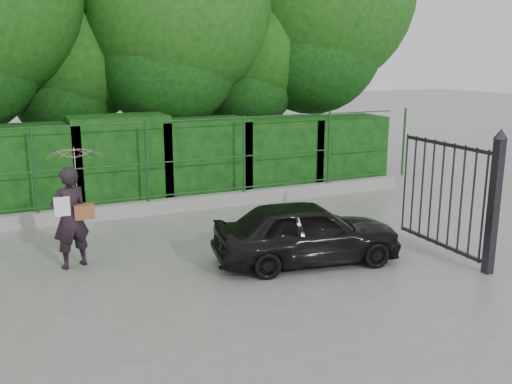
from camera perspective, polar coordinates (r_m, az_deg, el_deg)
name	(u,v)px	position (r m, az deg, el deg)	size (l,w,h in m)	color
ground	(194,292)	(8.72, -6.17, -9.90)	(80.00, 80.00, 0.00)	gray
kerb	(131,210)	(12.81, -12.39, -1.74)	(14.00, 0.25, 0.30)	#9E9E99
fence	(139,162)	(12.62, -11.64, 2.97)	(14.13, 0.06, 1.80)	#1A441D
hedge	(113,164)	(13.55, -14.08, 2.68)	(14.20, 1.20, 2.12)	black
trees	(140,9)	(15.82, -11.53, 17.51)	(17.10, 6.15, 8.08)	black
gate	(472,196)	(10.08, 20.77, -0.36)	(0.22, 2.33, 2.36)	#232329
woman	(74,190)	(9.79, -17.78, 0.16)	(0.95, 0.90, 2.01)	black
car	(307,232)	(9.71, 5.11, -3.98)	(1.28, 3.17, 1.08)	black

